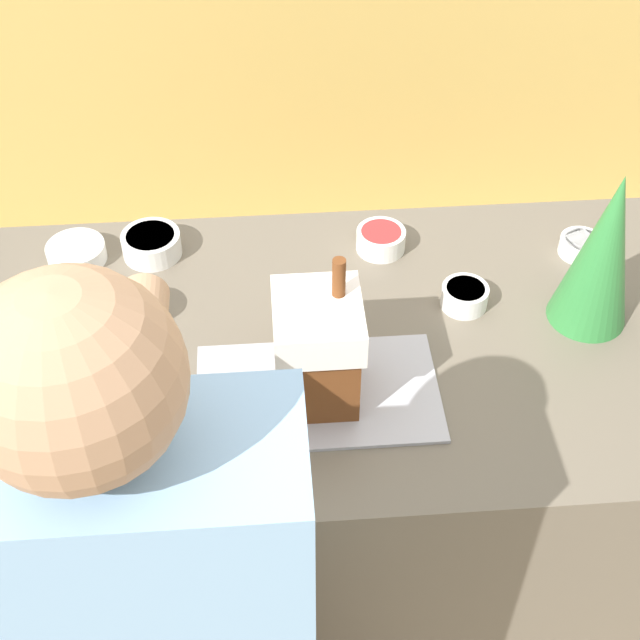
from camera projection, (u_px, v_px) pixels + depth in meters
The scene contains 13 objects.
ground_plane at pixel (325, 571), 2.44m from camera, with size 12.00×12.00×0.00m, color tan.
back_cabinet_block at pixel (287, 69), 3.45m from camera, with size 6.00×0.60×0.96m.
kitchen_island at pixel (326, 473), 2.12m from camera, with size 1.60×0.85×0.90m.
baking_tray at pixel (318, 393), 1.70m from camera, with size 0.46×0.27×0.01m.
gingerbread_house at pixel (318, 348), 1.61m from camera, with size 0.16×0.18×0.30m.
decorative_tree at pixel (604, 251), 1.73m from camera, with size 0.16×0.16×0.35m.
candy_bowl_center_rear at pixel (22, 317), 1.82m from camera, with size 0.14×0.14×0.05m.
candy_bowl_front_corner at pixel (581, 245), 1.99m from camera, with size 0.10×0.10×0.04m.
candy_bowl_far_right at pixel (381, 239), 2.00m from camera, with size 0.11×0.11×0.05m.
candy_bowl_near_tray_left at pixel (76, 252), 1.97m from camera, with size 0.13×0.13×0.04m.
candy_bowl_beside_tree at pixel (465, 296), 1.86m from camera, with size 0.10×0.10×0.05m.
candy_bowl_behind_tray at pixel (137, 307), 1.83m from camera, with size 0.10×0.10×0.05m.
candy_bowl_far_left at pixel (151, 243), 1.98m from camera, with size 0.13×0.13×0.05m.
Camera 1 is at (-0.11, -1.26, 2.19)m, focal length 50.00 mm.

